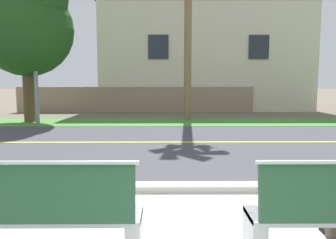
# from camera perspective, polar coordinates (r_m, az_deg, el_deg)

# --- Properties ---
(ground_plane) EXTENTS (140.00, 140.00, 0.00)m
(ground_plane) POSITION_cam_1_polar(r_m,az_deg,el_deg) (10.79, 1.07, -2.50)
(ground_plane) COLOR #665B4C
(curb_edge) EXTENTS (44.00, 0.30, 0.11)m
(curb_edge) POSITION_cam_1_polar(r_m,az_deg,el_deg) (5.27, 2.67, -11.55)
(curb_edge) COLOR #ADA89E
(curb_edge) RESTS_ON ground_plane
(street_asphalt) EXTENTS (52.00, 8.00, 0.01)m
(street_asphalt) POSITION_cam_1_polar(r_m,az_deg,el_deg) (9.31, 1.30, -3.92)
(street_asphalt) COLOR #424247
(street_asphalt) RESTS_ON ground_plane
(road_centre_line) EXTENTS (48.00, 0.14, 0.01)m
(road_centre_line) POSITION_cam_1_polar(r_m,az_deg,el_deg) (9.31, 1.30, -3.89)
(road_centre_line) COLOR #E0CC4C
(road_centre_line) RESTS_ON ground_plane
(far_verge_grass) EXTENTS (48.00, 2.80, 0.02)m
(far_verge_grass) POSITION_cam_1_polar(r_m,az_deg,el_deg) (13.90, 0.74, -0.44)
(far_verge_grass) COLOR #478438
(far_verge_grass) RESTS_ON ground_plane
(bench_left) EXTENTS (1.86, 0.48, 1.01)m
(bench_left) POSITION_cam_1_polar(r_m,az_deg,el_deg) (3.41, -21.03, -15.09)
(bench_left) COLOR silver
(bench_left) RESTS_ON ground_plane
(streetlamp) EXTENTS (0.24, 2.10, 7.14)m
(streetlamp) POSITION_cam_1_polar(r_m,az_deg,el_deg) (14.74, -21.75, 15.38)
(streetlamp) COLOR gray
(streetlamp) RESTS_ON ground_plane
(shade_tree_far_left) EXTENTS (3.81, 3.81, 6.28)m
(shade_tree_far_left) POSITION_cam_1_polar(r_m,az_deg,el_deg) (15.12, -22.85, 15.10)
(shade_tree_far_left) COLOR brown
(shade_tree_far_left) RESTS_ON ground_plane
(garden_wall) EXTENTS (13.00, 0.36, 1.40)m
(garden_wall) POSITION_cam_1_polar(r_m,az_deg,el_deg) (18.57, -5.62, 3.42)
(garden_wall) COLOR gray
(garden_wall) RESTS_ON ground_plane
(house_across_street) EXTENTS (13.15, 6.91, 7.08)m
(house_across_street) POSITION_cam_1_polar(r_m,az_deg,el_deg) (21.88, 5.87, 11.44)
(house_across_street) COLOR beige
(house_across_street) RESTS_ON ground_plane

